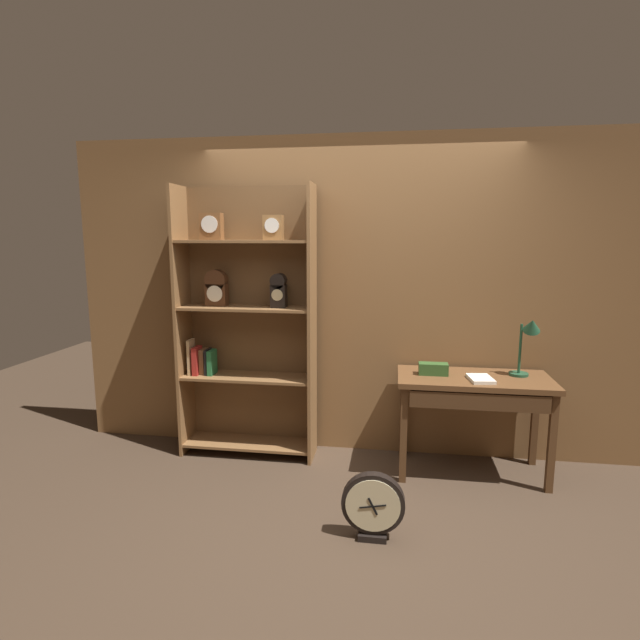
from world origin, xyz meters
TOP-DOWN VIEW (x-y plane):
  - ground_plane at (0.00, 0.00)m, footprint 10.00×10.00m
  - back_wood_panel at (0.00, 1.27)m, footprint 4.80×0.05m
  - bookshelf at (-0.90, 1.07)m, footprint 1.10×0.33m
  - workbench at (0.91, 0.91)m, footprint 1.13×0.55m
  - desk_lamp at (1.29, 0.99)m, footprint 0.20×0.21m
  - toolbox_small at (0.61, 0.95)m, footprint 0.22×0.10m
  - open_repair_manual at (0.94, 0.84)m, footprint 0.19×0.24m
  - round_clock_large at (0.21, -0.04)m, footprint 0.38×0.11m

SIDE VIEW (x-z plane):
  - ground_plane at x=0.00m, z-range 0.00..0.00m
  - round_clock_large at x=0.21m, z-range 0.00..0.42m
  - workbench at x=0.91m, z-range 0.28..1.04m
  - open_repair_manual at x=0.94m, z-range 0.76..0.79m
  - toolbox_small at x=0.61m, z-range 0.76..0.85m
  - desk_lamp at x=1.29m, z-range 0.83..1.30m
  - bookshelf at x=-0.90m, z-range 0.01..2.21m
  - back_wood_panel at x=0.00m, z-range 0.00..2.60m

